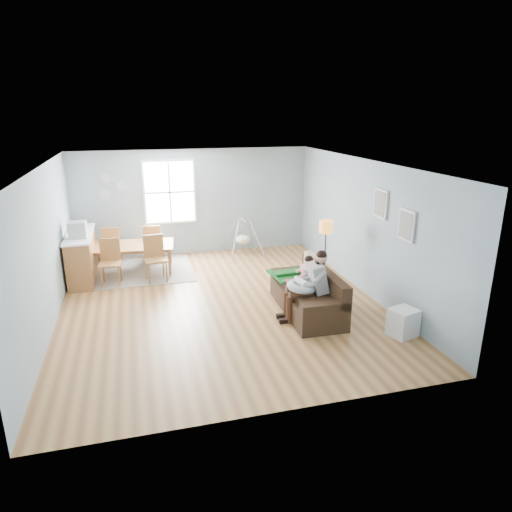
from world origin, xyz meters
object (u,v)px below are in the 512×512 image
object	(u,v)px
dining_table	(134,259)
father	(309,283)
storage_cube	(403,323)
chair_sw	(110,259)
baby_swing	(243,239)
counter	(82,256)
chair_se	(155,255)
toddler	(303,273)
sofa	(310,297)
monitor	(77,230)
floor_lamp	(326,232)
chair_ne	(152,241)
chair_nw	(112,243)

from	to	relation	value
dining_table	father	bearing A→B (deg)	-42.88
storage_cube	chair_sw	bearing A→B (deg)	141.57
dining_table	baby_swing	distance (m)	2.86
counter	baby_swing	xyz separation A→B (m)	(3.88, 0.80, -0.11)
chair_sw	chair_se	bearing A→B (deg)	-0.08
chair_se	storage_cube	bearing A→B (deg)	-44.66
toddler	storage_cube	distance (m)	1.99
sofa	toddler	xyz separation A→B (m)	(-0.07, 0.19, 0.41)
storage_cube	baby_swing	distance (m)	5.33
chair_sw	monitor	distance (m)	0.90
chair_sw	chair_se	xyz separation A→B (m)	(0.94, -0.00, 0.01)
chair_se	baby_swing	size ratio (longest dim) A/B	1.02
father	counter	xyz separation A→B (m)	(-4.11, 3.27, -0.16)
dining_table	floor_lamp	bearing A→B (deg)	-21.03
father	toddler	world-z (taller)	father
storage_cube	chair_ne	world-z (taller)	chair_ne
storage_cube	dining_table	world-z (taller)	dining_table
toddler	chair_sw	world-z (taller)	toddler
counter	toddler	bearing A→B (deg)	-33.76
chair_sw	chair_nw	size ratio (longest dim) A/B	1.03
chair_sw	monitor	world-z (taller)	monitor
dining_table	chair_ne	world-z (taller)	chair_ne
father	dining_table	xyz separation A→B (m)	(-3.01, 3.41, -0.36)
father	chair_nw	world-z (taller)	father
chair_nw	counter	bearing A→B (deg)	-127.68
floor_lamp	chair_sw	world-z (taller)	floor_lamp
storage_cube	chair_se	xyz separation A→B (m)	(-3.83, 3.78, 0.35)
toddler	storage_cube	size ratio (longest dim) A/B	1.63
dining_table	baby_swing	xyz separation A→B (m)	(2.78, 0.67, 0.09)
sofa	floor_lamp	xyz separation A→B (m)	(0.78, 1.15, 0.90)
chair_ne	toddler	bearing A→B (deg)	-54.03
storage_cube	dining_table	bearing A→B (deg)	134.05
father	baby_swing	world-z (taller)	father
floor_lamp	chair_se	size ratio (longest dim) A/B	1.42
chair_se	counter	distance (m)	1.65
dining_table	chair_sw	bearing A→B (deg)	-120.29
dining_table	monitor	size ratio (longest dim) A/B	5.08
father	toddler	distance (m)	0.48
sofa	counter	xyz separation A→B (m)	(-4.25, 2.99, 0.24)
floor_lamp	monitor	bearing A→B (deg)	163.53
floor_lamp	chair_ne	xyz separation A→B (m)	(-3.45, 2.63, -0.65)
father	storage_cube	xyz separation A→B (m)	(1.28, -1.03, -0.45)
chair_se	baby_swing	distance (m)	2.67
sofa	dining_table	bearing A→B (deg)	135.26
father	monitor	world-z (taller)	monitor
floor_lamp	dining_table	world-z (taller)	floor_lamp
sofa	baby_swing	distance (m)	3.81
dining_table	chair_se	xyz separation A→B (m)	(0.47, -0.66, 0.26)
storage_cube	monitor	world-z (taller)	monitor
monitor	floor_lamp	bearing A→B (deg)	-16.47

